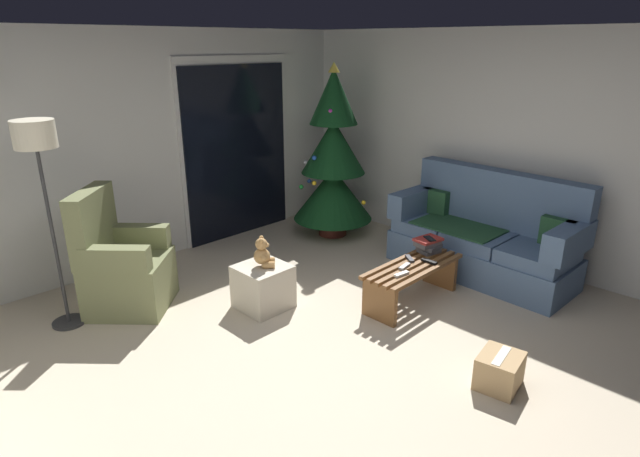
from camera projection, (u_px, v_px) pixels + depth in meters
ground_plane at (348, 367)px, 3.97m from camera, size 7.00×7.00×0.00m
wall_back at (138, 150)px, 5.56m from camera, size 5.72×0.12×2.50m
wall_right at (531, 152)px, 5.46m from camera, size 0.12×6.00×2.50m
patio_door_frame at (237, 149)px, 6.40m from camera, size 1.60×0.02×2.20m
patio_door_glass at (238, 153)px, 6.41m from camera, size 1.50×0.02×2.10m
couch at (484, 237)px, 5.48m from camera, size 0.84×1.96×1.08m
coffee_table at (412, 277)px, 4.88m from camera, size 1.10×0.40×0.39m
remote_graphite at (410, 259)px, 4.94m from camera, size 0.13×0.15×0.02m
remote_black at (429, 261)px, 4.87m from camera, size 0.05×0.16×0.02m
remote_white at (402, 274)px, 4.61m from camera, size 0.16×0.07×0.02m
remote_silver at (405, 266)px, 4.77m from camera, size 0.16×0.07×0.02m
book_stack at (428, 245)px, 5.10m from camera, size 0.29×0.23×0.14m
cell_phone at (430, 239)px, 5.06m from camera, size 0.13×0.16×0.01m
christmas_tree at (333, 163)px, 6.39m from camera, size 1.00×1.00×2.13m
armchair at (122, 267)px, 4.75m from camera, size 0.97×0.97×1.13m
floor_lamp at (38, 155)px, 4.07m from camera, size 0.32×0.32×1.78m
ottoman at (263, 287)px, 4.81m from camera, size 0.44×0.44×0.41m
teddy_bear_honey at (263, 254)px, 4.70m from camera, size 0.22×0.21×0.29m
cardboard_box_taped_mid_floor at (499, 371)px, 3.71m from camera, size 0.36×0.33×0.25m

